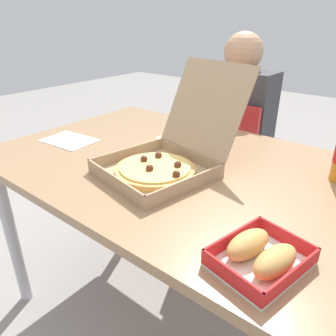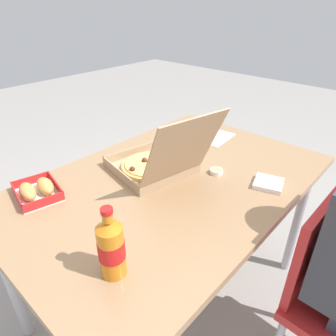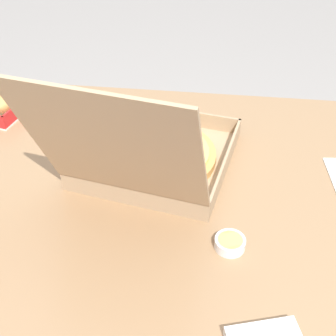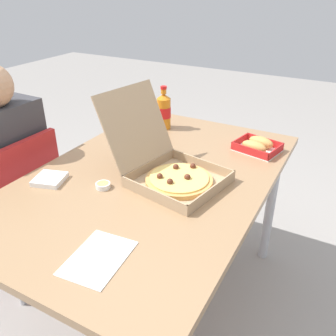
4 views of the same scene
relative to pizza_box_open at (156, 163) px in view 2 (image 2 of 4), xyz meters
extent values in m
plane|color=gray|center=(0.00, 0.09, -0.79)|extent=(10.00, 10.00, 0.00)
cube|color=#997551|center=(0.00, 0.09, -0.06)|extent=(1.37, 0.90, 0.03)
cylinder|color=#B7B7BC|center=(-0.62, -0.29, -0.44)|extent=(0.05, 0.05, 0.72)
cylinder|color=#B7B7BC|center=(0.61, -0.29, -0.44)|extent=(0.05, 0.05, 0.72)
cylinder|color=#B7B7BC|center=(-0.62, 0.47, -0.44)|extent=(0.05, 0.05, 0.72)
cube|color=red|center=(-0.14, 0.65, -0.15)|extent=(0.36, 0.04, 0.38)
cylinder|color=#B2B2B7|center=(-0.31, 0.67, -0.58)|extent=(0.03, 0.03, 0.43)
cube|color=tan|center=(-0.01, -0.04, -0.05)|extent=(0.37, 0.37, 0.01)
cube|color=tan|center=(-0.04, -0.19, -0.02)|extent=(0.31, 0.06, 0.04)
cube|color=tan|center=(-0.16, -0.01, -0.02)|extent=(0.06, 0.31, 0.04)
cube|color=tan|center=(0.14, -0.07, -0.02)|extent=(0.06, 0.31, 0.04)
cube|color=tan|center=(0.02, 0.11, -0.02)|extent=(0.31, 0.06, 0.04)
cube|color=tan|center=(0.03, 0.18, 0.14)|extent=(0.33, 0.19, 0.29)
cylinder|color=tan|center=(-0.01, -0.04, -0.03)|extent=(0.26, 0.26, 0.02)
cylinder|color=#EAC666|center=(-0.01, -0.04, -0.02)|extent=(0.23, 0.23, 0.01)
sphere|color=#562819|center=(-0.05, 0.02, -0.01)|extent=(0.02, 0.02, 0.02)
sphere|color=#562819|center=(0.00, -0.07, -0.01)|extent=(0.02, 0.02, 0.02)
sphere|color=#562819|center=(0.09, -0.05, -0.01)|extent=(0.02, 0.02, 0.02)
sphere|color=#562819|center=(0.05, 0.00, -0.01)|extent=(0.02, 0.02, 0.02)
sphere|color=#562819|center=(-0.01, -0.07, -0.01)|extent=(0.02, 0.02, 0.02)
sphere|color=#562819|center=(-0.06, -0.03, -0.01)|extent=(0.02, 0.02, 0.02)
cube|color=white|center=(0.43, -0.22, -0.05)|extent=(0.19, 0.22, 0.00)
cube|color=red|center=(0.41, -0.31, -0.03)|extent=(0.15, 0.04, 0.03)
cube|color=red|center=(0.45, -0.13, -0.03)|extent=(0.15, 0.04, 0.03)
cube|color=red|center=(0.36, -0.21, -0.03)|extent=(0.05, 0.19, 0.03)
cube|color=red|center=(0.50, -0.24, -0.03)|extent=(0.05, 0.19, 0.03)
ellipsoid|color=tan|center=(0.40, -0.21, -0.02)|extent=(0.08, 0.13, 0.05)
ellipsoid|color=tan|center=(0.46, -0.23, -0.02)|extent=(0.08, 0.13, 0.05)
cylinder|color=orange|center=(0.47, 0.29, 0.03)|extent=(0.07, 0.07, 0.16)
cone|color=orange|center=(0.47, 0.29, 0.12)|extent=(0.07, 0.07, 0.02)
cylinder|color=orange|center=(0.47, 0.29, 0.15)|extent=(0.03, 0.03, 0.02)
cylinder|color=red|center=(0.47, 0.29, 0.17)|extent=(0.03, 0.03, 0.01)
cylinder|color=red|center=(0.47, 0.29, 0.04)|extent=(0.07, 0.07, 0.06)
cube|color=white|center=(-0.49, -0.03, -0.05)|extent=(0.22, 0.17, 0.00)
cube|color=white|center=(-0.23, 0.41, -0.04)|extent=(0.14, 0.14, 0.02)
cylinder|color=white|center=(-0.17, 0.20, -0.04)|extent=(0.06, 0.06, 0.02)
cylinder|color=#DBBC66|center=(-0.17, 0.20, -0.03)|extent=(0.05, 0.05, 0.01)
camera|label=1|loc=(0.61, -0.74, 0.41)|focal=34.16mm
camera|label=2|loc=(0.80, 0.80, 0.63)|focal=32.08mm
camera|label=3|loc=(-0.13, 0.77, 0.58)|focal=49.04mm
camera|label=4|loc=(-1.08, -0.57, 0.66)|focal=38.23mm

